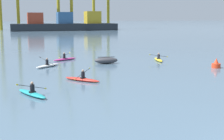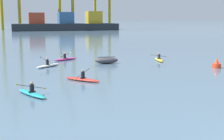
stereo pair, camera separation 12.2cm
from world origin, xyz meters
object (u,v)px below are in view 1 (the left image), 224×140
Objects in this scene: kayak_teal at (32,93)px; kayak_yellow at (158,59)px; kayak_white at (48,65)px; kayak_magenta at (65,59)px; container_barge at (65,24)px; kayak_red at (82,79)px; capsized_dinghy at (106,60)px; channel_buoy at (216,64)px.

kayak_yellow is at bearing 41.47° from kayak_teal.
kayak_magenta is (2.49, 4.74, -0.00)m from kayak_white.
container_barge reaches higher than kayak_white.
capsized_dinghy is at bearing 63.50° from kayak_red.
container_barge is at bearing 88.44° from kayak_yellow.
capsized_dinghy is 6.57m from kayak_yellow.
channel_buoy is at bearing -36.42° from kayak_magenta.
kayak_yellow is (15.29, 13.52, -0.00)m from kayak_teal.
container_barge is at bearing 82.26° from kayak_red.
kayak_white is at bearing 79.73° from kayak_teal.
capsized_dinghy is 11.71m from channel_buoy.
kayak_yellow is (10.56, -3.59, 0.00)m from kayak_magenta.
kayak_red is at bearing -77.09° from kayak_white.
container_barge is 91.10m from capsized_dinghy.
capsized_dinghy is 6.54m from kayak_white.
container_barge is 87.59m from kayak_magenta.
kayak_teal reaches higher than kayak_yellow.
kayak_magenta reaches higher than kayak_yellow.
container_barge is 12.24× the size of kayak_magenta.
kayak_white is 5.36m from kayak_magenta.
container_barge reaches higher than kayak_teal.
kayak_magenta is 13.20m from kayak_red.
channel_buoy reaches higher than kayak_red.
kayak_white is 0.90× the size of kayak_magenta.
container_barge is at bearing 80.37° from kayak_white.
capsized_dinghy is at bearing -95.68° from container_barge.
kayak_magenta reaches higher than capsized_dinghy.
kayak_teal is at bearing -138.53° from kayak_yellow.
kayak_magenta is (-4.00, 4.04, -0.18)m from capsized_dinghy.
kayak_teal is at bearing -105.47° from kayak_magenta.
kayak_red reaches higher than kayak_teal.
kayak_magenta is (-13.92, 10.27, -0.19)m from channel_buoy.
capsized_dinghy is 0.82× the size of kayak_teal.
kayak_white is at bearing -99.63° from container_barge.
capsized_dinghy is 2.72× the size of channel_buoy.
capsized_dinghy is at bearing 147.84° from channel_buoy.
kayak_yellow reaches higher than capsized_dinghy.
kayak_red is (-13.57, -99.78, -2.27)m from container_barge.
container_barge is 96.88m from channel_buoy.
channel_buoy is 19.87m from kayak_teal.
channel_buoy is at bearing -32.16° from capsized_dinghy.
channel_buoy reaches higher than kayak_teal.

